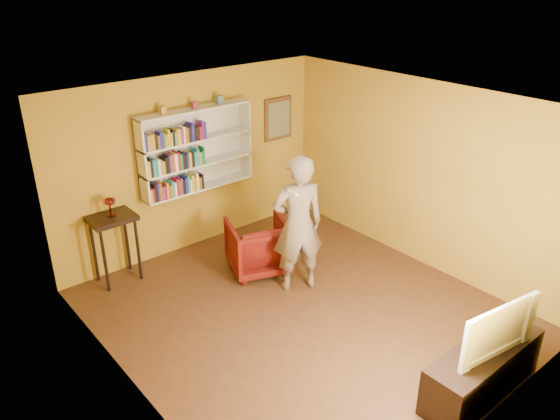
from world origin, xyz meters
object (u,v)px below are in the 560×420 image
object	(u,v)px
console_table	(113,227)
person	(298,224)
bookshelf	(195,149)
armchair	(259,246)
television	(491,326)
ruby_lustre	(109,203)
tv_cabinet	(482,370)

from	to	relation	value
console_table	person	world-z (taller)	person
bookshelf	armchair	bearing A→B (deg)	-79.06
console_table	television	world-z (taller)	television
console_table	ruby_lustre	xyz separation A→B (m)	(-0.00, 0.00, 0.36)
console_table	television	xyz separation A→B (m)	(1.95, -4.50, 0.02)
tv_cabinet	television	distance (m)	0.57
person	television	bearing A→B (deg)	116.56
television	tv_cabinet	bearing A→B (deg)	-171.48
ruby_lustre	television	distance (m)	4.91
console_table	person	distance (m)	2.53
bookshelf	television	world-z (taller)	bookshelf
television	person	bearing A→B (deg)	101.30
person	bookshelf	bearing A→B (deg)	-55.58
console_table	bookshelf	bearing A→B (deg)	6.27
bookshelf	armchair	size ratio (longest dim) A/B	2.13
bookshelf	armchair	distance (m)	1.73
television	bookshelf	bearing A→B (deg)	104.56
ruby_lustre	person	world-z (taller)	person
person	television	world-z (taller)	person
console_table	television	size ratio (longest dim) A/B	0.98
ruby_lustre	television	size ratio (longest dim) A/B	0.26
bookshelf	television	size ratio (longest dim) A/B	1.77
bookshelf	ruby_lustre	size ratio (longest dim) A/B	6.74
ruby_lustre	person	distance (m)	2.53
armchair	ruby_lustre	bearing A→B (deg)	-10.92
console_table	television	distance (m)	4.90
armchair	television	world-z (taller)	television
person	tv_cabinet	bearing A→B (deg)	116.56
tv_cabinet	television	xyz separation A→B (m)	(0.00, 0.00, 0.57)
console_table	tv_cabinet	distance (m)	4.93
ruby_lustre	console_table	bearing A→B (deg)	-63.43
console_table	armchair	distance (m)	2.04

